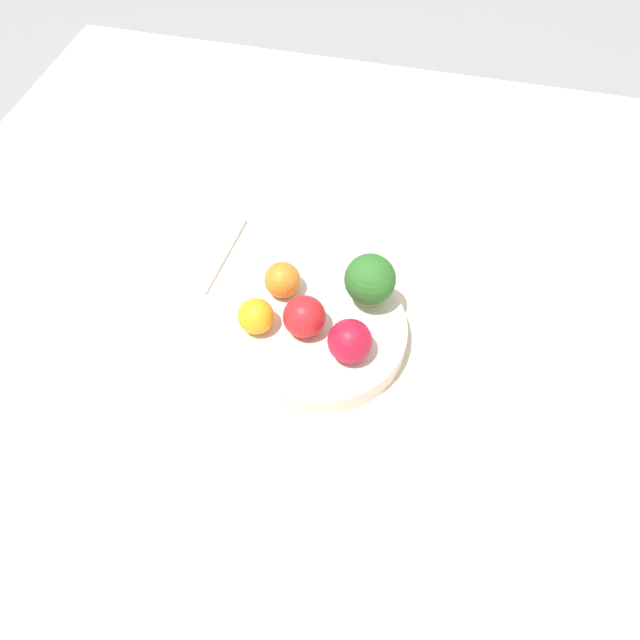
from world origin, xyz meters
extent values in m
plane|color=gray|center=(0.00, 0.00, 0.00)|extent=(6.00, 6.00, 0.00)
cube|color=beige|center=(0.00, 0.00, 0.01)|extent=(1.20, 1.20, 0.02)
cylinder|color=silver|center=(0.00, 0.00, 0.03)|extent=(0.21, 0.21, 0.03)
cylinder|color=#8CB76B|center=(-0.05, -0.05, 0.06)|extent=(0.02, 0.02, 0.02)
sphere|color=#2D6B28|center=(-0.05, -0.05, 0.09)|extent=(0.06, 0.06, 0.06)
sphere|color=red|center=(0.02, 0.01, 0.07)|extent=(0.05, 0.05, 0.05)
sphere|color=#B7142D|center=(-0.04, 0.03, 0.07)|extent=(0.05, 0.05, 0.05)
sphere|color=orange|center=(0.06, -0.04, 0.07)|extent=(0.04, 0.04, 0.04)
sphere|color=orange|center=(0.07, 0.02, 0.07)|extent=(0.04, 0.04, 0.04)
cube|color=white|center=(0.21, -0.10, 0.02)|extent=(0.12, 0.15, 0.01)
camera|label=1|loc=(-0.10, 0.41, 0.64)|focal=35.00mm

